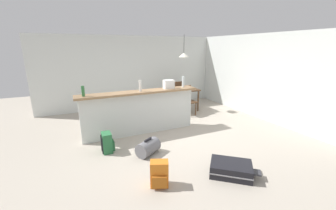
# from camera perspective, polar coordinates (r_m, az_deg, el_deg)

# --- Properties ---
(ground_plane) EXTENTS (13.00, 13.00, 0.05)m
(ground_plane) POSITION_cam_1_polar(r_m,az_deg,el_deg) (5.35, 1.02, -8.24)
(ground_plane) COLOR #ADA393
(wall_back) EXTENTS (6.60, 0.10, 2.50)m
(wall_back) POSITION_cam_1_polar(r_m,az_deg,el_deg) (7.81, -8.89, 8.79)
(wall_back) COLOR silver
(wall_back) RESTS_ON ground_plane
(wall_right) EXTENTS (0.10, 6.00, 2.50)m
(wall_right) POSITION_cam_1_polar(r_m,az_deg,el_deg) (7.07, 22.92, 7.11)
(wall_right) COLOR silver
(wall_right) RESTS_ON ground_plane
(partition_half_wall) EXTENTS (2.80, 0.20, 1.03)m
(partition_half_wall) POSITION_cam_1_polar(r_m,az_deg,el_deg) (5.32, -7.46, -2.27)
(partition_half_wall) COLOR silver
(partition_half_wall) RESTS_ON ground_plane
(bar_countertop) EXTENTS (2.96, 0.40, 0.05)m
(bar_countertop) POSITION_cam_1_polar(r_m,az_deg,el_deg) (5.19, -7.67, 3.44)
(bar_countertop) COLOR #93704C
(bar_countertop) RESTS_ON partition_half_wall
(bottle_green) EXTENTS (0.07, 0.07, 0.23)m
(bottle_green) POSITION_cam_1_polar(r_m,az_deg,el_deg) (4.92, -21.86, 3.47)
(bottle_green) COLOR #2D6B38
(bottle_green) RESTS_ON bar_countertop
(bottle_white) EXTENTS (0.06, 0.06, 0.27)m
(bottle_white) POSITION_cam_1_polar(r_m,az_deg,el_deg) (5.14, -7.48, 5.14)
(bottle_white) COLOR silver
(bottle_white) RESTS_ON bar_countertop
(bottle_clear) EXTENTS (0.06, 0.06, 0.29)m
(bottle_clear) POSITION_cam_1_polar(r_m,az_deg,el_deg) (5.65, 4.09, 6.28)
(bottle_clear) COLOR silver
(bottle_clear) RESTS_ON bar_countertop
(grocery_bag) EXTENTS (0.26, 0.18, 0.22)m
(grocery_bag) POSITION_cam_1_polar(r_m,az_deg,el_deg) (5.45, 0.17, 5.60)
(grocery_bag) COLOR silver
(grocery_bag) RESTS_ON bar_countertop
(dining_table) EXTENTS (1.10, 0.80, 0.74)m
(dining_table) POSITION_cam_1_polar(r_m,az_deg,el_deg) (7.22, 3.44, 3.56)
(dining_table) COLOR #4C331E
(dining_table) RESTS_ON ground_plane
(dining_chair_near_partition) EXTENTS (0.45, 0.45, 0.93)m
(dining_chair_near_partition) POSITION_cam_1_polar(r_m,az_deg,el_deg) (6.81, 5.20, 1.69)
(dining_chair_near_partition) COLOR #4C331E
(dining_chair_near_partition) RESTS_ON ground_plane
(dining_chair_far_side) EXTENTS (0.43, 0.43, 0.93)m
(dining_chair_far_side) POSITION_cam_1_polar(r_m,az_deg,el_deg) (7.71, 2.25, 3.35)
(dining_chair_far_side) COLOR #4C331E
(dining_chair_far_side) RESTS_ON ground_plane
(pendant_lamp) EXTENTS (0.34, 0.34, 0.75)m
(pendant_lamp) POSITION_cam_1_polar(r_m,az_deg,el_deg) (7.09, 4.26, 13.28)
(pendant_lamp) COLOR black
(suitcase_flat_black) EXTENTS (0.85, 0.82, 0.22)m
(suitcase_flat_black) POSITION_cam_1_polar(r_m,az_deg,el_deg) (3.92, 16.57, -16.13)
(suitcase_flat_black) COLOR black
(suitcase_flat_black) RESTS_ON ground_plane
(backpack_orange) EXTENTS (0.33, 0.31, 0.42)m
(backpack_orange) POSITION_cam_1_polar(r_m,az_deg,el_deg) (3.47, -2.33, -18.13)
(backpack_orange) COLOR orange
(backpack_orange) RESTS_ON ground_plane
(backpack_green) EXTENTS (0.25, 0.28, 0.42)m
(backpack_green) POSITION_cam_1_polar(r_m,az_deg,el_deg) (4.63, -15.98, -9.73)
(backpack_green) COLOR #286B3D
(backpack_green) RESTS_ON ground_plane
(duffel_bag_grey) EXTENTS (0.57, 0.51, 0.34)m
(duffel_bag_grey) POSITION_cam_1_polar(r_m,az_deg,el_deg) (4.40, -5.36, -11.28)
(duffel_bag_grey) COLOR slate
(duffel_bag_grey) RESTS_ON ground_plane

